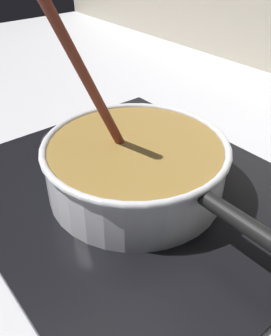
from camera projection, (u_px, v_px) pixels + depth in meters
The scene contains 5 objects.
ground at pixel (50, 201), 0.62m from camera, with size 2.40×1.60×0.04m, color #B7B7BC.
hob_plate at pixel (135, 192), 0.60m from camera, with size 0.56×0.48×0.01m, color black.
burner_ring at pixel (135, 187), 0.59m from camera, with size 0.18×0.18×0.01m, color #592D0C.
spare_burner at pixel (74, 140), 0.71m from camera, with size 0.13×0.13×0.01m, color #262628.
cooking_pan at pixel (136, 166), 0.56m from camera, with size 0.45×0.29×0.30m.
Camera 1 is at (0.46, -0.18, 0.38)m, focal length 38.38 mm.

